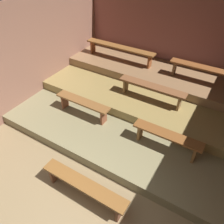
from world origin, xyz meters
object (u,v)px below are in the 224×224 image
bench_floor_center (84,186)px  bench_lower_right (167,137)px  bench_middle_center (152,89)px  bench_upper_right (214,72)px  bench_lower_left (83,104)px  bench_upper_left (120,49)px

bench_floor_center → bench_lower_right: size_ratio=1.18×
bench_floor_center → bench_lower_right: bearing=62.7°
bench_floor_center → bench_middle_center: size_ratio=1.00×
bench_floor_center → bench_upper_right: (1.10, 3.77, 0.67)m
bench_lower_left → bench_upper_left: 2.24m
bench_lower_right → bench_upper_left: bearing=136.8°
bench_lower_left → bench_lower_right: 2.03m
bench_floor_center → bench_upper_right: bearing=73.7°
bench_lower_right → bench_middle_center: (-0.82, 1.09, 0.23)m
bench_floor_center → bench_upper_right: size_ratio=0.76×
bench_upper_left → bench_lower_left: bearing=-82.6°
bench_middle_center → bench_lower_left: bearing=-138.1°
bench_lower_right → bench_middle_center: 1.38m
bench_upper_left → bench_upper_right: bearing=0.0°
bench_middle_center → bench_upper_right: (1.10, 1.09, 0.23)m
bench_lower_left → bench_middle_center: bearing=41.9°
bench_lower_left → bench_floor_center: bearing=-52.8°
bench_lower_left → bench_middle_center: bench_middle_center is taller
bench_lower_right → bench_middle_center: size_ratio=0.84×
bench_lower_left → bench_upper_right: bench_upper_right is taller
bench_middle_center → bench_upper_left: size_ratio=0.76×
bench_upper_left → bench_upper_right: size_ratio=1.00×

